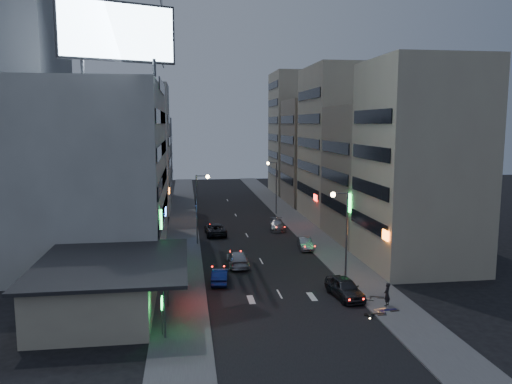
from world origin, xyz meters
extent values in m
plane|color=black|center=(0.00, 0.00, 0.00)|extent=(180.00, 180.00, 0.00)
cube|color=#4C4C4F|center=(-8.00, 30.00, 0.06)|extent=(4.00, 120.00, 0.12)
cube|color=#4C4C4F|center=(8.00, 30.00, 0.06)|extent=(4.00, 120.00, 0.12)
cube|color=#B7AD8F|center=(-14.00, 2.00, 1.80)|extent=(8.00, 12.00, 3.60)
cube|color=black|center=(-13.00, 2.00, 3.75)|extent=(11.00, 13.00, 0.25)
cube|color=black|center=(-8.90, 2.00, 3.10)|extent=(0.12, 4.00, 0.90)
cube|color=#FF1E14|center=(-8.82, 2.00, 3.10)|extent=(0.04, 3.70, 0.70)
cube|color=beige|center=(-17.00, 20.00, 9.00)|extent=(14.00, 24.00, 18.00)
cube|color=gray|center=(-26.00, 23.00, 17.00)|extent=(10.00, 14.00, 34.00)
cube|color=#B7AD8F|center=(15.00, 10.50, 10.00)|extent=(10.00, 11.00, 20.00)
cube|color=gray|center=(15.50, 22.00, 8.00)|extent=(11.00, 12.00, 16.00)
cube|color=#B7AD8F|center=(15.00, 35.00, 11.00)|extent=(10.00, 14.00, 22.00)
cube|color=beige|center=(-15.50, 45.00, 10.00)|extent=(11.00, 10.00, 20.00)
cube|color=gray|center=(-16.00, 58.00, 7.50)|extent=(12.00, 10.00, 15.00)
cube|color=gray|center=(15.50, 50.00, 9.00)|extent=(11.00, 12.00, 18.00)
cube|color=#B7AD8F|center=(16.00, 64.00, 12.00)|extent=(12.00, 12.00, 24.00)
cylinder|color=#595B60|center=(-16.00, 10.00, 18.75)|extent=(0.30, 0.30, 1.50)
cylinder|color=#595B60|center=(-10.00, 10.00, 18.75)|extent=(0.30, 0.30, 1.50)
cube|color=black|center=(-13.00, 10.00, 21.70)|extent=(9.52, 3.75, 5.00)
cube|color=#BEE3FE|center=(-12.92, 9.79, 21.70)|extent=(9.04, 3.34, 4.60)
cylinder|color=#595B60|center=(6.30, 6.00, 4.12)|extent=(0.16, 0.16, 8.00)
cylinder|color=#595B60|center=(5.60, 6.00, 8.02)|extent=(1.40, 0.10, 0.10)
sphere|color=#FFD88C|center=(5.00, 6.00, 7.92)|extent=(0.44, 0.44, 0.44)
cylinder|color=#595B60|center=(-6.30, 22.00, 4.12)|extent=(0.16, 0.16, 8.00)
cylinder|color=#595B60|center=(-5.60, 22.00, 8.02)|extent=(1.40, 0.10, 0.10)
sphere|color=#FFD88C|center=(-5.00, 22.00, 7.92)|extent=(0.44, 0.44, 0.44)
cylinder|color=#595B60|center=(6.30, 40.00, 4.12)|extent=(0.16, 0.16, 8.00)
cylinder|color=#595B60|center=(5.60, 40.00, 8.02)|extent=(1.40, 0.10, 0.10)
sphere|color=#FFD88C|center=(5.00, 40.00, 7.92)|extent=(0.44, 0.44, 0.44)
imported|color=#2B2C31|center=(5.06, 2.47, 0.81)|extent=(2.46, 4.95, 1.62)
imported|color=#96979D|center=(5.60, 18.22, 0.64)|extent=(1.64, 3.95, 1.27)
imported|color=#232227|center=(-3.92, 26.75, 0.75)|extent=(2.68, 5.47, 1.49)
imported|color=#9A9CA2|center=(4.37, 28.68, 0.66)|extent=(2.40, 4.76, 1.33)
imported|color=navy|center=(-4.67, 7.56, 0.65)|extent=(1.81, 4.06, 1.29)
imported|color=#AEB1B7|center=(-2.54, 12.59, 0.72)|extent=(2.15, 5.00, 1.44)
imported|color=black|center=(7.58, -0.09, 1.02)|extent=(0.77, 0.77, 1.80)
camera|label=1|loc=(-7.48, -34.95, 13.99)|focal=35.00mm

